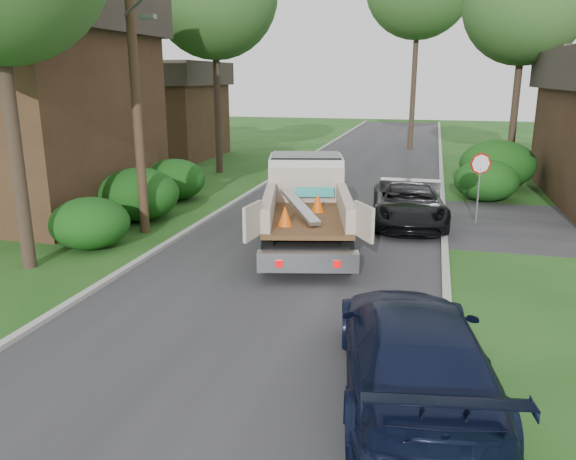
# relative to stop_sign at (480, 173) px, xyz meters

# --- Properties ---
(ground) EXTENTS (120.00, 120.00, 0.00)m
(ground) POSITION_rel_stop_sign_xyz_m (-5.20, -9.00, -1.78)
(ground) COLOR #1A4614
(ground) RESTS_ON ground
(road) EXTENTS (8.00, 90.00, 0.02)m
(road) POSITION_rel_stop_sign_xyz_m (-5.20, 1.00, -1.77)
(road) COLOR #28282B
(road) RESTS_ON ground
(curb_left) EXTENTS (0.20, 90.00, 0.12)m
(curb_left) POSITION_rel_stop_sign_xyz_m (-9.30, 1.00, -1.72)
(curb_left) COLOR #9E9E99
(curb_left) RESTS_ON ground
(curb_right) EXTENTS (0.20, 90.00, 0.12)m
(curb_right) POSITION_rel_stop_sign_xyz_m (-1.10, 1.00, -1.72)
(curb_right) COLOR #9E9E99
(curb_right) RESTS_ON ground
(stop_sign) EXTENTS (0.71, 0.32, 2.48)m
(stop_sign) POSITION_rel_stop_sign_xyz_m (0.00, 0.00, 0.00)
(stop_sign) COLOR slate
(stop_sign) RESTS_ON ground
(utility_pole) EXTENTS (2.42, 1.25, 10.00)m
(utility_pole) POSITION_rel_stop_sign_xyz_m (-10.68, -4.02, 3.40)
(utility_pole) COLOR #382619
(utility_pole) RESTS_ON ground
(house_left_near) EXTENTS (9.72, 8.64, 8.40)m
(house_left_near) POSITION_rel_stop_sign_xyz_m (-17.20, -2.00, 2.50)
(house_left_near) COLOR #3B2618
(house_left_near) RESTS_ON ground
(house_left_far) EXTENTS (7.56, 7.56, 6.00)m
(house_left_far) POSITION_rel_stop_sign_xyz_m (-18.70, 13.00, 1.27)
(house_left_far) COLOR #3B2618
(house_left_far) RESTS_ON ground
(hedge_left_a) EXTENTS (2.34, 2.34, 1.53)m
(hedge_left_a) POSITION_rel_stop_sign_xyz_m (-11.40, -6.00, -1.01)
(hedge_left_a) COLOR #0E3C0D
(hedge_left_a) RESTS_ON ground
(hedge_left_b) EXTENTS (2.86, 2.86, 1.87)m
(hedge_left_b) POSITION_rel_stop_sign_xyz_m (-11.70, -2.50, -0.84)
(hedge_left_b) COLOR #0E3C0D
(hedge_left_b) RESTS_ON ground
(hedge_left_c) EXTENTS (2.60, 2.60, 1.70)m
(hedge_left_c) POSITION_rel_stop_sign_xyz_m (-12.00, 1.00, -0.93)
(hedge_left_c) COLOR #0E3C0D
(hedge_left_c) RESTS_ON ground
(hedge_right_a) EXTENTS (2.60, 2.60, 1.70)m
(hedge_right_a) POSITION_rel_stop_sign_xyz_m (0.60, 4.00, -0.93)
(hedge_right_a) COLOR #0E3C0D
(hedge_right_a) RESTS_ON ground
(hedge_right_b) EXTENTS (3.38, 3.38, 2.21)m
(hedge_right_b) POSITION_rel_stop_sign_xyz_m (1.30, 7.00, -0.67)
(hedge_right_b) COLOR #0E3C0D
(hedge_right_b) RESTS_ON ground
(tree_right_far) EXTENTS (6.00, 6.00, 11.50)m
(tree_right_far) POSITION_rel_stop_sign_xyz_m (2.30, 11.00, 6.70)
(tree_right_far) COLOR #2D2119
(tree_right_far) RESTS_ON ground
(flatbed_truck) EXTENTS (4.19, 7.07, 2.51)m
(flatbed_truck) POSITION_rel_stop_sign_xyz_m (-5.38, -3.41, -0.41)
(flatbed_truck) COLOR black
(flatbed_truck) RESTS_ON ground
(black_pickup) EXTENTS (2.92, 5.46, 1.46)m
(black_pickup) POSITION_rel_stop_sign_xyz_m (-2.32, -0.67, -1.05)
(black_pickup) COLOR black
(black_pickup) RESTS_ON ground
(navy_suv) EXTENTS (3.13, 5.82, 1.60)m
(navy_suv) POSITION_rel_stop_sign_xyz_m (-1.73, -11.92, -0.98)
(navy_suv) COLOR black
(navy_suv) RESTS_ON ground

